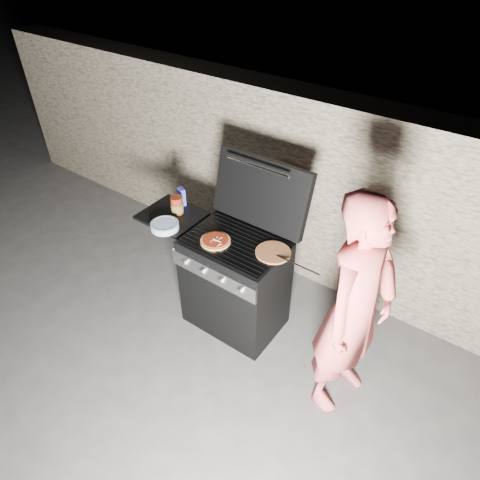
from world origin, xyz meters
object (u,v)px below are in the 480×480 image
Objects in this scene: gas_grill at (212,272)px; sauce_jar at (177,205)px; pizza_topped at (215,240)px; person at (355,311)px.

gas_grill is 0.66m from sauce_jar.
person is (1.18, -0.02, -0.03)m from pizza_topped.
pizza_topped is at bearing -35.18° from gas_grill.
gas_grill is 8.46× the size of sauce_jar.
gas_grill is 1.38m from person.
pizza_topped is (0.13, -0.09, 0.47)m from gas_grill.
gas_grill is 0.75× the size of person.
gas_grill is at bearing 144.82° from pizza_topped.
sauce_jar reaches higher than gas_grill.
sauce_jar is 1.71m from person.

